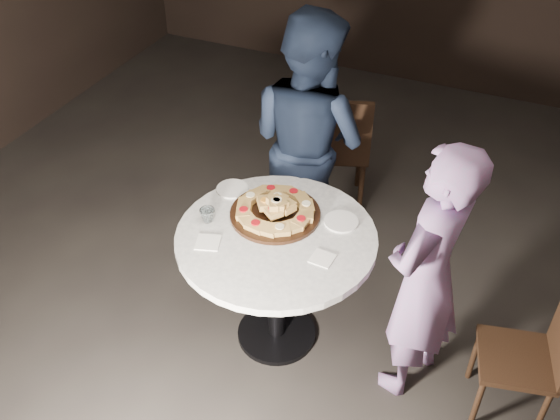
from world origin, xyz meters
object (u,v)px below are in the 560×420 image
(diner_navy, at_px, (308,141))
(serving_board, at_px, (275,214))
(chair_far, at_px, (337,145))
(chair_right, at_px, (536,354))
(diner_teal, at_px, (426,277))
(focaccia_pile, at_px, (276,208))
(table, at_px, (276,255))
(water_glass, at_px, (208,215))

(diner_navy, bearing_deg, serving_board, 118.45)
(chair_far, xyz_separation_m, chair_right, (1.51, -1.26, -0.10))
(diner_teal, bearing_deg, focaccia_pile, -78.58)
(serving_board, height_order, diner_navy, diner_navy)
(serving_board, relative_size, chair_right, 0.63)
(diner_teal, bearing_deg, chair_right, 109.97)
(chair_far, xyz_separation_m, diner_teal, (0.92, -1.28, 0.21))
(focaccia_pile, relative_size, chair_far, 0.46)
(table, bearing_deg, chair_right, 2.38)
(serving_board, bearing_deg, table, -63.97)
(table, bearing_deg, focaccia_pile, 114.95)
(focaccia_pile, xyz_separation_m, chair_right, (1.46, -0.09, -0.40))
(water_glass, height_order, diner_teal, diner_teal)
(focaccia_pile, bearing_deg, water_glass, -149.40)
(diner_navy, bearing_deg, diner_teal, 161.52)
(diner_navy, bearing_deg, table, 122.02)
(table, height_order, diner_teal, diner_teal)
(water_glass, distance_m, diner_navy, 0.91)
(serving_board, relative_size, chair_far, 0.51)
(diner_teal, bearing_deg, chair_far, -126.08)
(focaccia_pile, distance_m, water_glass, 0.37)
(water_glass, bearing_deg, chair_right, 3.30)
(table, relative_size, diner_teal, 0.88)
(table, bearing_deg, diner_teal, 2.87)
(chair_far, distance_m, diner_navy, 0.56)
(chair_far, xyz_separation_m, diner_navy, (-0.03, -0.48, 0.30))
(focaccia_pile, distance_m, chair_right, 1.52)
(water_glass, bearing_deg, diner_teal, 4.10)
(chair_right, bearing_deg, focaccia_pile, -105.83)
(table, height_order, water_glass, water_glass)
(table, xyz_separation_m, chair_far, (-0.12, 1.32, -0.09))
(serving_board, xyz_separation_m, diner_teal, (0.87, -0.11, -0.04))
(table, relative_size, chair_far, 1.40)
(water_glass, height_order, diner_navy, diner_navy)
(serving_board, relative_size, diner_navy, 0.29)
(diner_navy, xyz_separation_m, diner_teal, (0.95, -0.80, -0.09))
(table, distance_m, diner_navy, 0.88)
(water_glass, bearing_deg, serving_board, 31.17)
(serving_board, height_order, diner_teal, diner_teal)
(focaccia_pile, height_order, water_glass, focaccia_pile)
(serving_board, relative_size, water_glass, 5.95)
(chair_right, bearing_deg, chair_far, -142.26)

